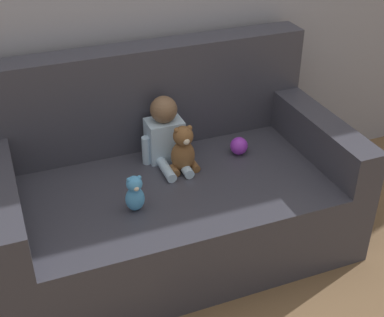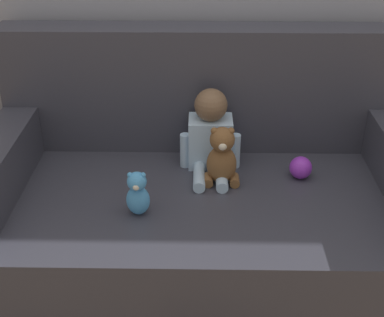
# 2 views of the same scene
# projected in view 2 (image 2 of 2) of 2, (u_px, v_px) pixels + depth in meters

# --- Properties ---
(ground_plane) EXTENTS (12.00, 12.00, 0.00)m
(ground_plane) POSITION_uv_depth(u_px,v_px,m) (201.00, 268.00, 2.45)
(ground_plane) COLOR brown
(couch) EXTENTS (1.81, 1.00, 1.00)m
(couch) POSITION_uv_depth(u_px,v_px,m) (202.00, 200.00, 2.35)
(couch) COLOR #383842
(couch) RESTS_ON ground_plane
(person_baby) EXTENTS (0.27, 0.32, 0.36)m
(person_baby) POSITION_uv_depth(u_px,v_px,m) (210.00, 135.00, 2.34)
(person_baby) COLOR silver
(person_baby) RESTS_ON couch
(teddy_bear_brown) EXTENTS (0.15, 0.12, 0.26)m
(teddy_bear_brown) POSITION_uv_depth(u_px,v_px,m) (222.00, 157.00, 2.23)
(teddy_bear_brown) COLOR brown
(teddy_bear_brown) RESTS_ON couch
(plush_toy_side) EXTENTS (0.09, 0.09, 0.19)m
(plush_toy_side) POSITION_uv_depth(u_px,v_px,m) (138.00, 194.00, 2.04)
(plush_toy_side) COLOR #4C9EDB
(plush_toy_side) RESTS_ON couch
(toy_ball) EXTENTS (0.10, 0.10, 0.10)m
(toy_ball) POSITION_uv_depth(u_px,v_px,m) (301.00, 168.00, 2.30)
(toy_ball) COLOR purple
(toy_ball) RESTS_ON couch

